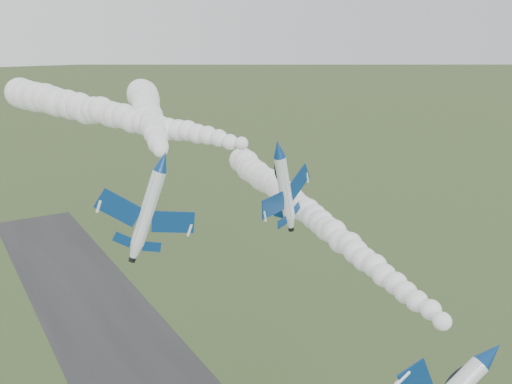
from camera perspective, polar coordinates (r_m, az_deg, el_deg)
jet_lead at (r=54.09m, az=22.51°, el=-14.77°), size 7.57×14.12×9.28m
smoke_trail_jet_lead at (r=80.60m, az=5.44°, el=-2.30°), size 15.26×63.64×4.74m
jet_pair_left at (r=64.93m, az=-9.29°, el=3.04°), size 10.96×13.38×4.53m
smoke_trail_jet_pair_left at (r=95.57m, az=-10.69°, el=7.70°), size 24.37×54.97×5.81m
jet_pair_right at (r=72.77m, az=2.33°, el=4.34°), size 11.02×13.11×4.24m
smoke_trail_jet_pair_right at (r=95.08m, az=-14.11°, el=7.52°), size 28.48×56.62×5.70m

